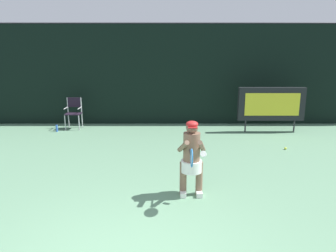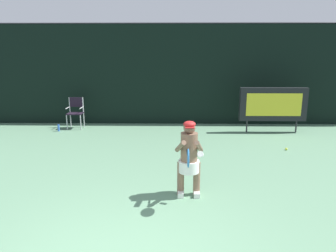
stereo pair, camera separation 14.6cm
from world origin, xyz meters
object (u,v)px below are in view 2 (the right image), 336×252
at_px(scoreboard, 273,104).
at_px(tennis_player, 189,156).
at_px(tennis_racket, 188,158).
at_px(tennis_ball_loose, 286,149).
at_px(umpire_chair, 75,111).
at_px(water_bottle, 59,128).

bearing_deg(scoreboard, tennis_player, -121.60).
xyz_separation_m(tennis_racket, tennis_ball_loose, (2.86, 3.41, -0.89)).
bearing_deg(tennis_player, scoreboard, 58.40).
relative_size(umpire_chair, water_bottle, 4.08).
xyz_separation_m(scoreboard, tennis_ball_loose, (-0.19, -2.03, -0.91)).
bearing_deg(tennis_racket, tennis_ball_loose, 46.17).
relative_size(scoreboard, umpire_chair, 2.04).
xyz_separation_m(umpire_chair, tennis_player, (3.74, -5.37, 0.14)).
distance_m(water_bottle, tennis_racket, 6.90).
xyz_separation_m(tennis_player, tennis_racket, (-0.04, -0.57, 0.16)).
bearing_deg(tennis_player, umpire_chair, 124.84).
height_order(scoreboard, water_bottle, scoreboard).
distance_m(water_bottle, tennis_ball_loose, 7.31).
bearing_deg(tennis_player, tennis_ball_loose, 45.31).
relative_size(scoreboard, tennis_racket, 3.65).
distance_m(scoreboard, water_bottle, 7.25).
xyz_separation_m(umpire_chair, tennis_racket, (3.70, -5.94, 0.31)).
height_order(umpire_chair, water_bottle, umpire_chair).
bearing_deg(tennis_racket, scoreboard, 56.92).
relative_size(scoreboard, water_bottle, 8.30).
height_order(tennis_player, tennis_racket, tennis_player).
height_order(tennis_racket, tennis_ball_loose, tennis_racket).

